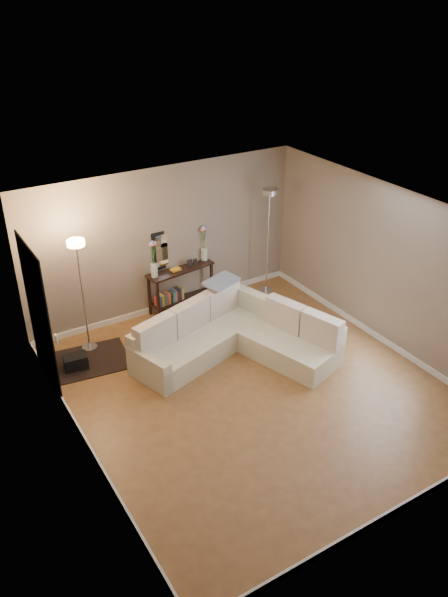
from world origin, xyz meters
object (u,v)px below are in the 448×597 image
sectional_sofa (232,336)px  console_table (177,287)px  floor_lamp_unlit (269,221)px  floor_lamp_lit (80,274)px

sectional_sofa → console_table: (-0.08, 1.70, 0.13)m
console_table → floor_lamp_unlit: bearing=-9.7°
console_table → floor_lamp_lit: (-1.82, -0.41, 0.90)m
console_table → sectional_sofa: bearing=-87.4°
floor_lamp_lit → sectional_sofa: bearing=-34.2°
sectional_sofa → floor_lamp_unlit: 2.43m
sectional_sofa → floor_lamp_lit: bearing=145.8°
floor_lamp_unlit → console_table: bearing=170.3°
sectional_sofa → floor_lamp_lit: floor_lamp_lit is taller
console_table → floor_lamp_unlit: size_ratio=0.64×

